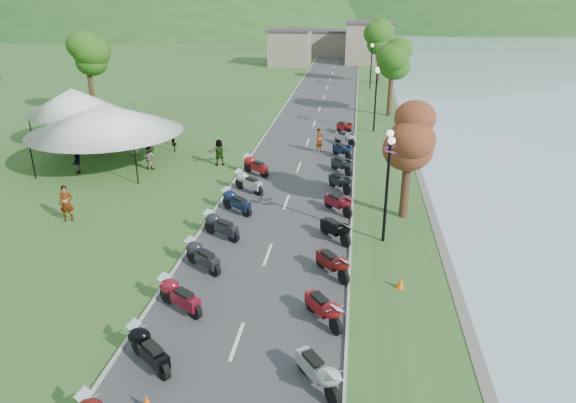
{
  "coord_description": "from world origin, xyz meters",
  "views": [
    {
      "loc": [
        3.46,
        -3.39,
        10.58
      ],
      "look_at": [
        0.49,
        19.02,
        1.3
      ],
      "focal_mm": 32.0,
      "sensor_mm": 36.0,
      "label": 1
    }
  ],
  "objects_px": {
    "pedestrian_a": "(69,221)",
    "vendor_tent_main": "(107,135)",
    "pedestrian_b": "(150,169)",
    "pedestrian_c": "(78,173)"
  },
  "relations": [
    {
      "from": "pedestrian_a",
      "to": "vendor_tent_main",
      "type": "bearing_deg",
      "value": 81.71
    },
    {
      "from": "vendor_tent_main",
      "to": "pedestrian_b",
      "type": "height_order",
      "value": "vendor_tent_main"
    },
    {
      "from": "pedestrian_c",
      "to": "pedestrian_b",
      "type": "bearing_deg",
      "value": 93.73
    },
    {
      "from": "pedestrian_b",
      "to": "pedestrian_c",
      "type": "distance_m",
      "value": 4.41
    },
    {
      "from": "pedestrian_a",
      "to": "pedestrian_c",
      "type": "xyz_separation_m",
      "value": [
        -3.25,
        6.89,
        0.0
      ]
    },
    {
      "from": "vendor_tent_main",
      "to": "pedestrian_b",
      "type": "distance_m",
      "value": 3.59
    },
    {
      "from": "pedestrian_b",
      "to": "pedestrian_c",
      "type": "relative_size",
      "value": 0.87
    },
    {
      "from": "vendor_tent_main",
      "to": "pedestrian_c",
      "type": "xyz_separation_m",
      "value": [
        -1.27,
        -1.91,
        -2.0
      ]
    },
    {
      "from": "pedestrian_a",
      "to": "pedestrian_c",
      "type": "distance_m",
      "value": 7.62
    },
    {
      "from": "vendor_tent_main",
      "to": "pedestrian_c",
      "type": "height_order",
      "value": "vendor_tent_main"
    }
  ]
}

